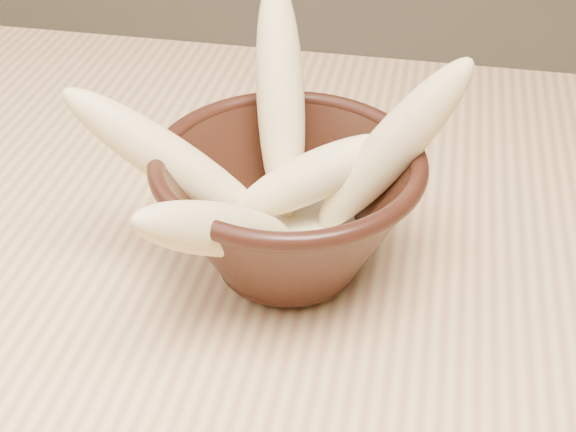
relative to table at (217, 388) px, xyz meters
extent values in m
cube|color=#DBB778|center=(0.00, 0.00, 0.06)|extent=(1.20, 0.80, 0.04)
cylinder|color=black|center=(0.04, 0.05, 0.08)|extent=(0.08, 0.08, 0.01)
cylinder|color=black|center=(0.04, 0.05, 0.10)|extent=(0.08, 0.08, 0.01)
torus|color=black|center=(0.04, 0.05, 0.17)|extent=(0.18, 0.18, 0.01)
cylinder|color=#EFE7C0|center=(0.04, 0.05, 0.11)|extent=(0.10, 0.10, 0.01)
ellipsoid|color=#DCC382|center=(0.03, 0.10, 0.18)|extent=(0.06, 0.12, 0.16)
ellipsoid|color=#DCC382|center=(-0.03, 0.04, 0.16)|extent=(0.15, 0.05, 0.12)
ellipsoid|color=#DCC382|center=(0.11, 0.06, 0.17)|extent=(0.12, 0.06, 0.14)
ellipsoid|color=#DCC382|center=(0.06, 0.06, 0.15)|extent=(0.12, 0.08, 0.07)
ellipsoid|color=#DCC382|center=(0.01, -0.01, 0.15)|extent=(0.10, 0.13, 0.11)
camera|label=1|loc=(0.12, -0.37, 0.44)|focal=50.00mm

